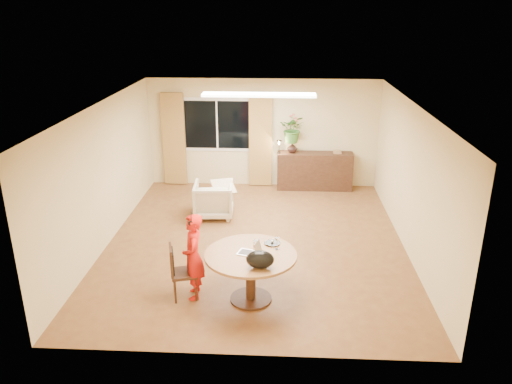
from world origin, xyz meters
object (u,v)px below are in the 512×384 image
(armchair, at_px, (214,199))
(sideboard, at_px, (314,171))
(dining_chair, at_px, (184,272))
(child, at_px, (193,257))
(dining_table, at_px, (251,264))

(armchair, relative_size, sideboard, 0.46)
(armchair, distance_m, sideboard, 2.85)
(dining_chair, xyz_separation_m, child, (0.15, 0.03, 0.24))
(dining_table, height_order, dining_chair, dining_chair)
(dining_table, bearing_deg, armchair, 107.18)
(child, xyz_separation_m, armchair, (-0.12, 3.11, -0.30))
(dining_table, distance_m, child, 0.87)
(armchair, bearing_deg, child, 88.43)
(dining_chair, relative_size, sideboard, 0.48)
(dining_chair, relative_size, child, 0.64)
(dining_table, bearing_deg, sideboard, 76.13)
(dining_table, xyz_separation_m, sideboard, (1.23, 4.97, -0.16))
(dining_table, height_order, child, child)
(dining_table, height_order, sideboard, sideboard)
(dining_chair, height_order, child, child)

